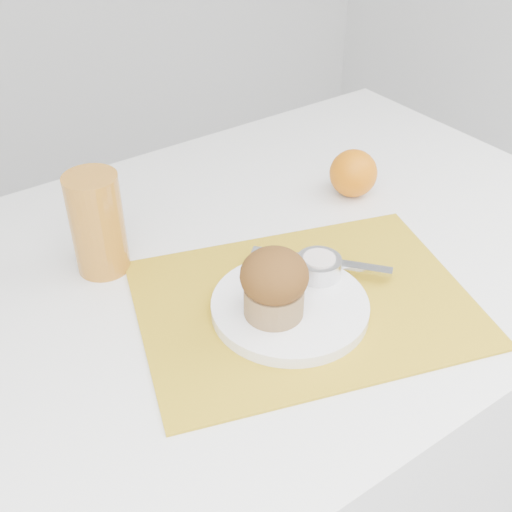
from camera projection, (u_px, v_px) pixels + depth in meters
table at (256, 415)px, 1.21m from camera, size 1.20×0.80×0.75m
placemat at (305, 303)px, 0.89m from camera, size 0.54×0.46×0.00m
plate at (290, 307)px, 0.87m from camera, size 0.26×0.26×0.02m
ramekin at (319, 267)px, 0.91m from camera, size 0.07×0.07×0.03m
cream at (319, 259)px, 0.90m from camera, size 0.06×0.06×0.01m
raspberry_near at (289, 269)px, 0.91m from camera, size 0.02×0.02×0.02m
raspberry_far at (295, 271)px, 0.91m from camera, size 0.02×0.02×0.02m
butter_knife at (321, 261)px, 0.93m from camera, size 0.15×0.17×0.01m
orange at (353, 173)px, 1.11m from camera, size 0.08×0.08×0.08m
juice_glass at (97, 224)px, 0.92m from camera, size 0.09×0.09×0.15m
muffin at (274, 284)px, 0.82m from camera, size 0.09×0.09×0.10m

